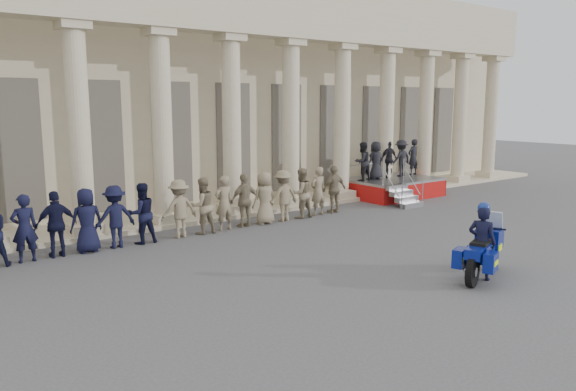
% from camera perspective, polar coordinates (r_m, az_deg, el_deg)
% --- Properties ---
extents(ground, '(90.00, 90.00, 0.00)m').
position_cam_1_polar(ground, '(13.19, 8.33, -8.43)').
color(ground, '#444447').
rests_on(ground, ground).
extents(building, '(40.00, 12.50, 9.00)m').
position_cam_1_polar(building, '(25.13, -16.67, 10.23)').
color(building, '#BFB08F').
rests_on(building, ground).
extents(officer_rank, '(18.62, 0.67, 1.76)m').
position_cam_1_polar(officer_rank, '(16.10, -19.51, -2.36)').
color(officer_rank, black).
rests_on(officer_rank, ground).
extents(reviewing_stand, '(3.94, 3.82, 2.39)m').
position_cam_1_polar(reviewing_stand, '(24.41, 10.28, 2.86)').
color(reviewing_stand, gray).
rests_on(reviewing_stand, ground).
extents(motorcycle, '(2.20, 1.26, 1.46)m').
position_cam_1_polar(motorcycle, '(13.78, 19.17, -5.35)').
color(motorcycle, black).
rests_on(motorcycle, ground).
extents(rider, '(0.59, 0.73, 1.81)m').
position_cam_1_polar(rider, '(13.60, 19.11, -4.40)').
color(rider, black).
rests_on(rider, ground).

